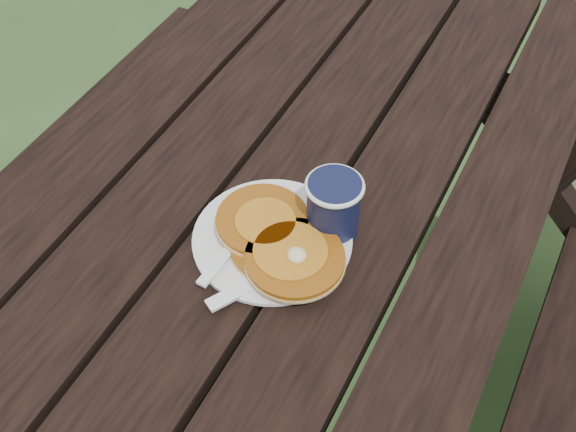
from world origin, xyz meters
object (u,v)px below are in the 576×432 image
at_px(plate, 272,240).
at_px(pancake_stack, 279,242).
at_px(coffee_cup, 333,204).
at_px(picnic_table, 232,405).

distance_m(plate, pancake_stack, 0.03).
xyz_separation_m(plate, pancake_stack, (0.02, -0.01, 0.02)).
distance_m(pancake_stack, coffee_cup, 0.09).
relative_size(picnic_table, coffee_cup, 18.77).
height_order(pancake_stack, coffee_cup, coffee_cup).
bearing_deg(coffee_cup, plate, -137.74).
bearing_deg(picnic_table, pancake_stack, 52.30).
relative_size(pancake_stack, coffee_cup, 2.12).
height_order(picnic_table, pancake_stack, pancake_stack).
bearing_deg(pancake_stack, picnic_table, -127.70).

